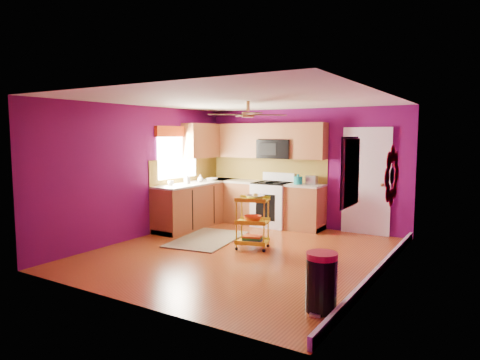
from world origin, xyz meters
The scene contains 18 objects.
ground centered at (0.00, 0.00, 0.00)m, with size 5.00×5.00×0.00m, color maroon.
room_envelope centered at (0.03, 0.00, 1.63)m, with size 4.54×5.04×2.52m.
lower_cabinets centered at (-1.35, 1.82, 0.43)m, with size 2.81×2.31×0.94m.
electric_range centered at (-0.55, 2.17, 0.48)m, with size 0.76×0.66×1.13m.
upper_cabinetry centered at (-1.24, 2.17, 1.80)m, with size 2.80×2.30×1.26m.
left_window centered at (-2.22, 1.05, 1.74)m, with size 0.08×1.35×1.08m.
panel_door centered at (1.35, 2.47, 1.02)m, with size 0.95×0.11×2.15m.
right_wall_art centered at (2.23, -0.34, 1.44)m, with size 0.04×2.74×1.04m.
ceiling_fan centered at (0.00, 0.20, 2.29)m, with size 1.01×1.01×0.26m.
shag_rug centered at (-1.02, 0.43, 0.01)m, with size 1.01×1.65×0.02m, color black.
rolling_cart centered at (0.03, 0.33, 0.50)m, with size 0.62×0.52×0.97m.
trash_can centered at (1.98, -1.54, 0.33)m, with size 0.42×0.43×0.66m.
teal_kettle centered at (0.04, 2.15, 1.02)m, with size 0.18×0.18×0.21m.
toaster centered at (0.28, 2.30, 1.03)m, with size 0.22×0.15×0.18m, color beige.
soap_bottle_a centered at (-1.96, 1.03, 1.05)m, with size 0.09×0.10×0.21m, color #EA3F72.
soap_bottle_b centered at (-1.91, 1.42, 1.02)m, with size 0.13×0.13×0.16m, color white.
counter_dish centered at (-1.88, 1.79, 0.97)m, with size 0.24×0.24×0.06m, color white.
counter_cup centered at (-2.07, 0.64, 0.99)m, with size 0.12×0.12×0.09m, color white.
Camera 1 is at (3.61, -5.90, 1.95)m, focal length 32.00 mm.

